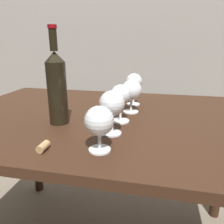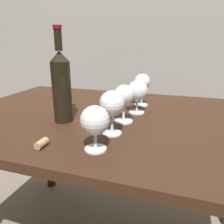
{
  "view_description": "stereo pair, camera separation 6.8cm",
  "coord_description": "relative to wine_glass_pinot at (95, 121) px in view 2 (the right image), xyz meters",
  "views": [
    {
      "loc": [
        0.2,
        -0.82,
        1.01
      ],
      "look_at": [
        0.07,
        -0.19,
        0.8
      ],
      "focal_mm": 34.87,
      "sensor_mm": 36.0,
      "label": 1
    },
    {
      "loc": [
        0.27,
        -0.8,
        1.01
      ],
      "look_at": [
        0.07,
        -0.19,
        0.8
      ],
      "focal_mm": 34.87,
      "sensor_mm": 36.0,
      "label": 2
    }
  ],
  "objects": [
    {
      "name": "back_wall",
      "position": [
        -0.06,
        1.28,
        0.49
      ],
      "size": [
        5.0,
        0.08,
        2.6
      ],
      "primitive_type": "cube",
      "color": "gray",
      "rests_on": "ground_plane"
    },
    {
      "name": "dining_table",
      "position": [
        -0.06,
        0.3,
        -0.17
      ],
      "size": [
        1.29,
        0.85,
        0.73
      ],
      "color": "#382114",
      "rests_on": "ground_plane"
    },
    {
      "name": "wine_glass_pinot",
      "position": [
        0.0,
        0.0,
        0.0
      ],
      "size": [
        0.08,
        0.08,
        0.13
      ],
      "color": "white",
      "rests_on": "dining_table"
    },
    {
      "name": "wine_glass_white",
      "position": [
        0.01,
        0.12,
        0.01
      ],
      "size": [
        0.08,
        0.08,
        0.14
      ],
      "color": "white",
      "rests_on": "dining_table"
    },
    {
      "name": "wine_glass_chardonnay",
      "position": [
        0.02,
        0.24,
        0.01
      ],
      "size": [
        0.07,
        0.07,
        0.14
      ],
      "color": "white",
      "rests_on": "dining_table"
    },
    {
      "name": "wine_glass_empty",
      "position": [
        0.04,
        0.36,
        0.01
      ],
      "size": [
        0.08,
        0.08,
        0.14
      ],
      "color": "white",
      "rests_on": "dining_table"
    },
    {
      "name": "wine_glass_rose",
      "position": [
        0.04,
        0.48,
        0.02
      ],
      "size": [
        0.07,
        0.07,
        0.15
      ],
      "color": "white",
      "rests_on": "dining_table"
    },
    {
      "name": "wine_bottle",
      "position": [
        -0.2,
        0.18,
        0.05
      ],
      "size": [
        0.07,
        0.07,
        0.34
      ],
      "color": "black",
      "rests_on": "dining_table"
    },
    {
      "name": "cork",
      "position": [
        -0.15,
        -0.03,
        -0.07
      ],
      "size": [
        0.02,
        0.04,
        0.02
      ],
      "primitive_type": "cylinder",
      "rotation": [
        1.57,
        0.0,
        0.0
      ],
      "color": "tan",
      "rests_on": "dining_table"
    }
  ]
}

